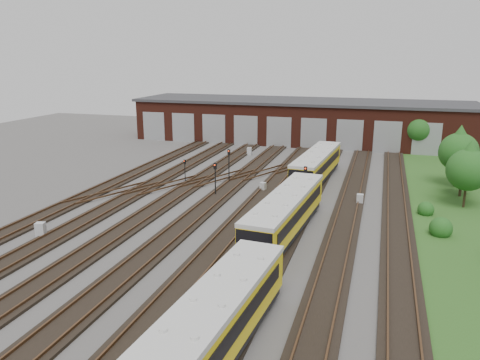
# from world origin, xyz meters

# --- Properties ---
(ground) EXTENTS (120.00, 120.00, 0.00)m
(ground) POSITION_xyz_m (0.00, 0.00, 0.00)
(ground) COLOR #423F3D
(ground) RESTS_ON ground
(track_network) EXTENTS (30.40, 70.00, 0.33)m
(track_network) POSITION_xyz_m (-0.17, 0.59, 0.11)
(track_network) COLOR black
(track_network) RESTS_ON ground
(maintenance_shed) EXTENTS (51.00, 12.50, 6.35)m
(maintenance_shed) POSITION_xyz_m (-0.01, 39.97, 3.20)
(maintenance_shed) COLOR #4A1B12
(maintenance_shed) RESTS_ON ground
(grass_verge) EXTENTS (8.00, 55.00, 0.05)m
(grass_verge) POSITION_xyz_m (19.00, 10.00, 0.03)
(grass_verge) COLOR #284D19
(grass_verge) RESTS_ON ground
(metro_train) EXTENTS (3.54, 45.92, 2.85)m
(metro_train) POSITION_xyz_m (6.00, 0.23, 1.79)
(metro_train) COLOR black
(metro_train) RESTS_ON ground
(signal_mast_0) EXTENTS (0.27, 0.25, 3.57)m
(signal_mast_0) POSITION_xyz_m (-2.71, 13.23, 2.27)
(signal_mast_0) COLOR black
(signal_mast_0) RESTS_ON ground
(signal_mast_1) EXTENTS (0.25, 0.24, 2.57)m
(signal_mast_1) POSITION_xyz_m (-6.92, 11.45, 1.66)
(signal_mast_1) COLOR black
(signal_mast_1) RESTS_ON ground
(signal_mast_2) EXTENTS (0.29, 0.27, 3.21)m
(signal_mast_2) POSITION_xyz_m (-2.44, 8.34, 2.07)
(signal_mast_2) COLOR black
(signal_mast_2) RESTS_ON ground
(signal_mast_3) EXTENTS (0.28, 0.26, 3.56)m
(signal_mast_3) POSITION_xyz_m (6.13, 7.94, 2.27)
(signal_mast_3) COLOR black
(signal_mast_3) RESTS_ON ground
(relay_cabinet_0) EXTENTS (0.78, 0.70, 1.11)m
(relay_cabinet_0) POSITION_xyz_m (-11.19, -5.23, 0.55)
(relay_cabinet_0) COLOR #B1B4B7
(relay_cabinet_0) RESTS_ON ground
(relay_cabinet_1) EXTENTS (0.61, 0.52, 0.99)m
(relay_cabinet_1) POSITION_xyz_m (-4.58, 27.52, 0.50)
(relay_cabinet_1) COLOR #B1B4B7
(relay_cabinet_1) RESTS_ON ground
(relay_cabinet_2) EXTENTS (0.63, 0.57, 0.89)m
(relay_cabinet_2) POSITION_xyz_m (1.48, 11.21, 0.44)
(relay_cabinet_2) COLOR #B1B4B7
(relay_cabinet_2) RESTS_ON ground
(relay_cabinet_3) EXTENTS (0.62, 0.55, 0.88)m
(relay_cabinet_3) POSITION_xyz_m (6.87, 21.00, 0.44)
(relay_cabinet_3) COLOR #B1B4B7
(relay_cabinet_3) RESTS_ON ground
(relay_cabinet_4) EXTENTS (0.58, 0.48, 0.95)m
(relay_cabinet_4) POSITION_xyz_m (10.84, 9.69, 0.48)
(relay_cabinet_4) COLOR #B1B4B7
(relay_cabinet_4) RESTS_ON ground
(tree_0) EXTENTS (3.55, 3.55, 5.88)m
(tree_0) POSITION_xyz_m (16.91, 35.00, 3.78)
(tree_0) COLOR #2E2414
(tree_0) RESTS_ON ground
(tree_1) EXTENTS (3.84, 3.84, 6.36)m
(tree_1) POSITION_xyz_m (19.75, 18.38, 4.09)
(tree_1) COLOR #2E2414
(tree_1) RESTS_ON ground
(tree_2) EXTENTS (3.62, 3.62, 6.00)m
(tree_2) POSITION_xyz_m (19.62, 11.38, 3.85)
(tree_2) COLOR #2E2414
(tree_2) RESTS_ON ground
(tree_3) EXTENTS (2.76, 2.76, 4.57)m
(tree_3) POSITION_xyz_m (19.78, 14.92, 2.93)
(tree_3) COLOR #2E2414
(tree_3) RESTS_ON ground
(bush_0) EXTENTS (1.66, 1.66, 1.66)m
(bush_0) POSITION_xyz_m (17.00, 3.70, 0.83)
(bush_0) COLOR #1B4614
(bush_0) RESTS_ON ground
(bush_1) EXTENTS (1.34, 1.34, 1.34)m
(bush_1) POSITION_xyz_m (16.30, 8.39, 0.67)
(bush_1) COLOR #1B4614
(bush_1) RESTS_ON ground
(bush_2) EXTENTS (1.82, 1.82, 1.82)m
(bush_2) POSITION_xyz_m (21.39, 25.30, 0.91)
(bush_2) COLOR #1B4614
(bush_2) RESTS_ON ground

